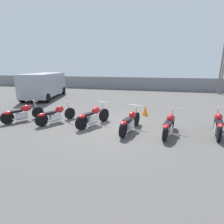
# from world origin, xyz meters

# --- Properties ---
(ground_plane) EXTENTS (60.00, 60.00, 0.00)m
(ground_plane) POSITION_xyz_m (0.00, 0.00, 0.00)
(ground_plane) COLOR #514F4C
(fence_back) EXTENTS (40.00, 0.04, 1.43)m
(fence_back) POSITION_xyz_m (0.00, 13.20, 0.72)
(fence_back) COLOR gray
(fence_back) RESTS_ON ground_plane
(motorcycle_slot_0) EXTENTS (1.18, 1.78, 0.96)m
(motorcycle_slot_0) POSITION_xyz_m (-4.48, -0.31, 0.41)
(motorcycle_slot_0) COLOR black
(motorcycle_slot_0) RESTS_ON ground_plane
(motorcycle_slot_1) EXTENTS (1.15, 1.93, 0.96)m
(motorcycle_slot_1) POSITION_xyz_m (-2.73, -0.15, 0.40)
(motorcycle_slot_1) COLOR black
(motorcycle_slot_1) RESTS_ON ground_plane
(motorcycle_slot_2) EXTENTS (1.08, 1.98, 1.02)m
(motorcycle_slot_2) POSITION_xyz_m (-0.84, -0.13, 0.43)
(motorcycle_slot_2) COLOR black
(motorcycle_slot_2) RESTS_ON ground_plane
(motorcycle_slot_3) EXTENTS (0.79, 2.15, 0.99)m
(motorcycle_slot_3) POSITION_xyz_m (0.90, -0.45, 0.41)
(motorcycle_slot_3) COLOR black
(motorcycle_slot_3) RESTS_ON ground_plane
(motorcycle_slot_4) EXTENTS (0.76, 1.97, 0.97)m
(motorcycle_slot_4) POSITION_xyz_m (2.45, -0.48, 0.42)
(motorcycle_slot_4) COLOR black
(motorcycle_slot_4) RESTS_ON ground_plane
(motorcycle_slot_5) EXTENTS (0.72, 2.05, 1.01)m
(motorcycle_slot_5) POSITION_xyz_m (4.31, -0.02, 0.44)
(motorcycle_slot_5) COLOR black
(motorcycle_slot_5) RESTS_ON ground_plane
(parked_van) EXTENTS (3.20, 5.68, 2.08)m
(parked_van) POSITION_xyz_m (-7.40, 5.86, 1.16)
(parked_van) COLOR #999EA8
(parked_van) RESTS_ON ground_plane
(traffic_cone_near) EXTENTS (0.35, 0.35, 0.53)m
(traffic_cone_near) POSITION_xyz_m (1.36, 2.24, 0.27)
(traffic_cone_near) COLOR orange
(traffic_cone_near) RESTS_ON ground_plane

